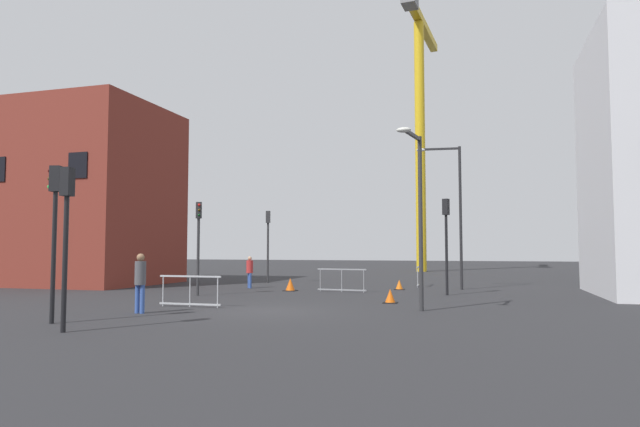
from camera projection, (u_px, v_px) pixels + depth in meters
ground at (268, 311)px, 17.68m from camera, size 160.00×160.00×0.00m
brick_building at (88, 196)px, 31.72m from camera, size 8.43×7.80×10.10m
construction_crane at (420, 105)px, 50.11m from camera, size 2.06×13.10×23.65m
streetlamp_tall at (454, 203)px, 27.54m from camera, size 2.18×0.39×7.13m
streetlamp_short at (418, 203)px, 17.68m from camera, size 0.58×1.89×5.67m
traffic_light_island at (268, 235)px, 32.70m from camera, size 0.30×0.39×4.25m
traffic_light_crosswalk at (198, 233)px, 23.78m from camera, size 0.35×0.38×4.02m
traffic_light_verge at (66, 221)px, 13.35m from camera, size 0.27×0.38×3.97m
traffic_light_corner at (55, 218)px, 14.92m from camera, size 0.39×0.31×4.24m
traffic_light_median at (446, 231)px, 24.02m from camera, size 0.32×0.39×4.18m
pedestrian_walking at (140, 278)px, 17.15m from camera, size 0.34×0.34×1.85m
pedestrian_waiting at (250, 270)px, 28.21m from camera, size 0.34×0.34×1.62m
safety_barrier_right_run at (342, 280)px, 25.63m from camera, size 2.37×0.26×1.08m
safety_barrier_left_run at (420, 276)px, 29.60m from camera, size 0.07×2.15×1.08m
safety_barrier_mid_span at (190, 290)px, 19.01m from camera, size 2.33×0.07×1.08m
traffic_cone_by_barrier at (390, 297)px, 20.37m from camera, size 0.51×0.51×0.52m
traffic_cone_on_verge at (399, 285)px, 27.10m from camera, size 0.48×0.48×0.49m
traffic_cone_striped at (290, 285)px, 26.31m from camera, size 0.60×0.60×0.61m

